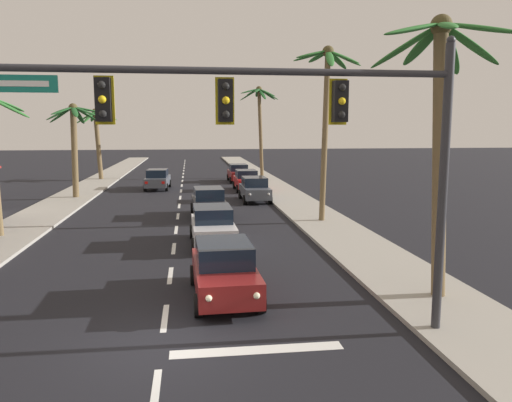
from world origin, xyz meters
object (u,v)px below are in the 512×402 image
Objects in this scene: palm_right_second at (326,95)px; sedan_parked_mid_kerb at (238,173)px; sedan_lead_at_stop_bar at (224,270)px; sedan_oncoming_far at (158,179)px; palm_left_third at (74,132)px; sedan_third_in_queue at (213,225)px; sedan_fifth_in_queue at (209,202)px; palm_right_farthest at (260,111)px; palm_right_nearest at (440,108)px; traffic_signal_mast at (302,127)px; sedan_parked_far_kerb at (246,180)px; sedan_parked_nearest_kerb at (255,189)px; palm_left_farthest at (97,132)px.

sedan_parked_mid_kerb is at bearing 96.89° from palm_right_second.
sedan_lead_at_stop_bar is 0.48× the size of palm_right_second.
palm_left_third is at bearing -136.87° from sedan_oncoming_far.
sedan_third_in_queue and sedan_fifth_in_queue have the same top height.
palm_right_farthest is at bearing 78.03° from sedan_third_in_queue.
sedan_parked_mid_kerb is at bearing 38.30° from palm_left_third.
sedan_third_in_queue is 0.55× the size of palm_right_nearest.
traffic_signal_mast is at bearing -80.43° from sedan_oncoming_far.
sedan_parked_far_kerb is at bearing 100.07° from palm_right_second.
palm_right_farthest is (2.63, 16.14, 5.90)m from sedan_parked_nearest_kerb.
sedan_lead_at_stop_bar is 24.57m from palm_left_third.
sedan_parked_far_kerb is (0.10, 6.03, 0.00)m from sedan_parked_nearest_kerb.
sedan_fifth_in_queue is (-1.49, 17.16, -4.24)m from traffic_signal_mast.
palm_left_third is at bearing 111.93° from sedan_lead_at_stop_bar.
sedan_third_in_queue is at bearing -105.31° from sedan_parked_nearest_kerb.
palm_left_third is at bearing 120.11° from sedan_third_in_queue.
sedan_oncoming_far is (-3.65, 27.57, 0.00)m from sedan_lead_at_stop_bar.
palm_right_second is at bearing -72.45° from sedan_parked_nearest_kerb.
palm_right_nearest is at bearing -66.61° from palm_left_farthest.
sedan_lead_at_stop_bar is 1.01× the size of sedan_parked_nearest_kerb.
sedan_third_in_queue is 11.08m from palm_right_nearest.
sedan_oncoming_far and sedan_parked_mid_kerb have the same top height.
palm_left_third is 19.03m from palm_right_second.
palm_right_farthest reaches higher than sedan_parked_far_kerb.
palm_left_third is (-9.04, 15.59, 3.92)m from sedan_third_in_queue.
palm_left_third is (-9.06, 22.50, 3.92)m from sedan_lead_at_stop_bar.
palm_left_third reaches higher than sedan_fifth_in_queue.
sedan_parked_nearest_kerb is at bearing 79.96° from sedan_lead_at_stop_bar.
sedan_parked_nearest_kerb is at bearing -47.64° from sedan_oncoming_far.
sedan_fifth_in_queue is at bearing -65.63° from palm_left_farthest.
traffic_signal_mast is at bearing -96.63° from palm_right_farthest.
sedan_fifth_in_queue is 14.24m from sedan_oncoming_far.
palm_left_farthest is (-9.74, 28.61, 3.80)m from sedan_third_in_queue.
sedan_third_in_queue is 0.99× the size of sedan_oncoming_far.
sedan_oncoming_far is 30.59m from palm_right_nearest.
traffic_signal_mast reaches higher than sedan_parked_nearest_kerb.
traffic_signal_mast is at bearing -85.03° from sedan_fifth_in_queue.
sedan_third_in_queue is at bearing -98.07° from sedan_parked_mid_kerb.
palm_left_farthest is at bearing 105.36° from sedan_lead_at_stop_bar.
palm_right_nearest is at bearing -84.76° from sedan_parked_far_kerb.
sedan_parked_far_kerb is at bearing -90.10° from sedan_parked_mid_kerb.
palm_left_farthest is at bearing 130.02° from sedan_parked_nearest_kerb.
sedan_fifth_in_queue and sedan_oncoming_far have the same top height.
sedan_third_in_queue is 9.61m from palm_right_second.
sedan_oncoming_far is 8.39m from palm_left_third.
palm_right_farthest is at bearing 90.12° from palm_right_second.
sedan_lead_at_stop_bar is 0.99× the size of sedan_oncoming_far.
palm_right_farthest is at bearing 75.97° from sedan_parked_far_kerb.
palm_right_farthest is at bearing 40.38° from sedan_oncoming_far.
palm_left_farthest is (-6.11, 7.95, 3.80)m from sedan_oncoming_far.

